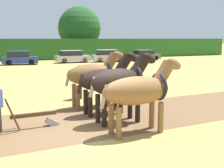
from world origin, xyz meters
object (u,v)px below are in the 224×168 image
plow (38,118)px  draft_horse_lead_left (140,90)px  parked_car_far_right (108,56)px  tree_center (79,28)px  farmer_beside_team (80,79)px  draft_horse_trail_right (94,74)px  draft_horse_trail_left (106,80)px  parked_car_end_right (145,55)px  parked_car_right (72,57)px  draft_horse_lead_right (121,82)px  parked_car_center_right (20,58)px

plow → draft_horse_lead_left: bearing=-34.7°
draft_horse_lead_left → parked_car_far_right: draft_horse_lead_left is taller
tree_center → farmer_beside_team: (-9.34, -31.55, -3.64)m
draft_horse_trail_right → farmer_beside_team: size_ratio=1.72×
draft_horse_lead_left → draft_horse_trail_left: (-0.10, 2.56, -0.01)m
draft_horse_trail_right → parked_car_end_right: 26.91m
farmer_beside_team → tree_center: bearing=94.1°
farmer_beside_team → parked_car_right: farmer_beside_team is taller
draft_horse_lead_left → draft_horse_trail_left: draft_horse_trail_left is taller
draft_horse_lead_right → parked_car_far_right: size_ratio=0.61×
parked_car_end_right → draft_horse_trail_left: bearing=-125.7°
plow → parked_car_right: size_ratio=0.41×
parked_car_center_right → plow: bearing=-85.0°
parked_car_end_right → farmer_beside_team: bearing=-129.6°
tree_center → parked_car_right: bearing=-111.0°
tree_center → parked_car_end_right: tree_center is taller
draft_horse_lead_left → draft_horse_trail_left: bearing=89.8°
draft_horse_trail_left → farmer_beside_team: 3.12m
tree_center → parked_car_right: (-4.25, -11.06, -3.87)m
plow → parked_car_end_right: bearing=51.3°
draft_horse_trail_left → parked_car_end_right: (15.05, 23.53, -0.66)m
draft_horse_lead_left → parked_car_center_right: (-1.29, 25.86, -0.62)m
tree_center → draft_horse_lead_right: size_ratio=3.00×
draft_horse_trail_right → parked_car_right: bearing=74.9°
draft_horse_lead_left → draft_horse_lead_right: bearing=90.2°
tree_center → draft_horse_trail_right: size_ratio=2.84×
parked_car_far_right → parked_car_end_right: size_ratio=1.07×
draft_horse_trail_left → plow: size_ratio=1.58×
draft_horse_lead_left → plow: size_ratio=1.71×
parked_car_far_right → parked_car_center_right: bearing=-173.1°
farmer_beside_team → parked_car_far_right: farmer_beside_team is taller
tree_center → parked_car_right: tree_center is taller
parked_car_far_right → tree_center: bearing=99.9°
draft_horse_lead_left → tree_center: bearing=73.8°
draft_horse_lead_right → draft_horse_trail_right: bearing=89.9°
draft_horse_lead_right → plow: 3.05m
farmer_beside_team → parked_car_center_right: (-1.07, 20.21, -0.21)m
draft_horse_lead_left → draft_horse_trail_left: size_ratio=1.08×
draft_horse_trail_left → parked_car_right: draft_horse_trail_left is taller
parked_car_far_right → draft_horse_trail_right: bearing=-105.4°
parked_car_right → parked_car_far_right: bearing=-8.4°
farmer_beside_team → parked_car_end_right: size_ratio=0.40×
parked_car_right → parked_car_end_right: 10.09m
draft_horse_lead_left → farmer_beside_team: size_ratio=1.79×
draft_horse_lead_left → draft_horse_trail_right: draft_horse_trail_right is taller
parked_car_center_right → farmer_beside_team: bearing=-78.2°
draft_horse_trail_right → parked_car_center_right: bearing=90.5°
draft_horse_lead_right → draft_horse_trail_right: 2.56m
draft_horse_lead_left → draft_horse_lead_right: 1.28m
tree_center → draft_horse_lead_right: bearing=-104.3°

